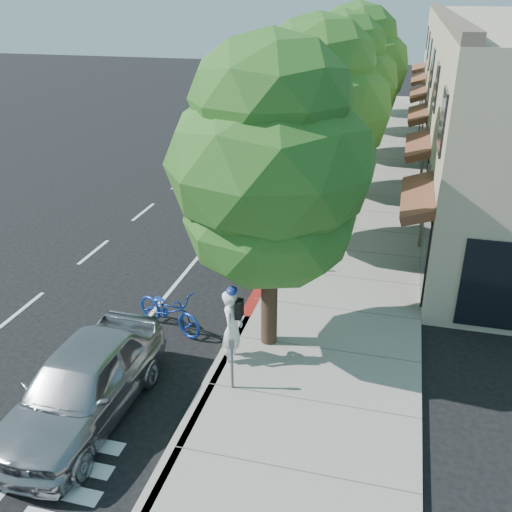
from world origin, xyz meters
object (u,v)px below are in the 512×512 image
(street_tree_4, at_px, (364,60))
(cyclist, at_px, (233,328))
(silver_suv, at_px, (284,201))
(street_tree_0, at_px, (271,168))
(street_tree_3, at_px, (354,68))
(white_pickup, at_px, (319,127))
(street_tree_5, at_px, (371,54))
(dark_suv_far, at_px, (330,119))
(bicycle, at_px, (169,310))
(dark_sedan, at_px, (297,180))
(street_tree_2, at_px, (339,87))
(pedestrian, at_px, (358,170))
(near_car_a, at_px, (82,385))
(street_tree_1, at_px, (315,113))

(street_tree_4, height_order, cyclist, street_tree_4)
(silver_suv, bearing_deg, street_tree_0, -73.74)
(street_tree_3, xyz_separation_m, white_pickup, (-2.12, 3.51, -3.74))
(street_tree_5, relative_size, dark_suv_far, 1.48)
(street_tree_0, height_order, white_pickup, street_tree_0)
(street_tree_5, relative_size, bicycle, 3.17)
(cyclist, distance_m, dark_suv_far, 25.21)
(silver_suv, bearing_deg, dark_sedan, 96.84)
(street_tree_2, xyz_separation_m, pedestrian, (0.94, 0.87, -3.65))
(cyclist, relative_size, white_pickup, 0.33)
(street_tree_5, bearing_deg, pedestrian, -86.84)
(street_tree_0, height_order, near_car_a, street_tree_0)
(street_tree_5, distance_m, silver_suv, 21.87)
(silver_suv, xyz_separation_m, near_car_a, (-1.70, -11.94, 0.01))
(street_tree_2, bearing_deg, street_tree_5, 90.00)
(street_tree_1, xyz_separation_m, dark_sedan, (-1.40, 5.00, -3.80))
(street_tree_5, xyz_separation_m, dark_sedan, (-1.40, -19.00, -3.33))
(street_tree_1, relative_size, street_tree_2, 1.01)
(street_tree_4, bearing_deg, street_tree_5, 90.00)
(street_tree_0, relative_size, bicycle, 3.47)
(near_car_a, bearing_deg, cyclist, 47.84)
(street_tree_5, relative_size, dark_sedan, 1.32)
(street_tree_3, relative_size, dark_suv_far, 1.67)
(white_pickup, bearing_deg, street_tree_3, -56.95)
(street_tree_2, height_order, silver_suv, street_tree_2)
(white_pickup, bearing_deg, street_tree_5, 77.87)
(street_tree_1, relative_size, white_pickup, 1.29)
(silver_suv, bearing_deg, street_tree_5, 93.13)
(dark_sedan, height_order, near_car_a, dark_sedan)
(street_tree_1, bearing_deg, dark_sedan, 105.64)
(street_tree_5, bearing_deg, white_pickup, -104.03)
(street_tree_0, height_order, street_tree_5, street_tree_0)
(street_tree_5, height_order, dark_sedan, street_tree_5)
(street_tree_4, height_order, street_tree_5, street_tree_4)
(near_car_a, bearing_deg, street_tree_1, 73.42)
(pedestrian, bearing_deg, white_pickup, -103.23)
(street_tree_5, xyz_separation_m, near_car_a, (-3.10, -33.50, -3.37))
(bicycle, height_order, dark_suv_far, dark_suv_far)
(street_tree_2, relative_size, street_tree_3, 0.97)
(street_tree_3, relative_size, street_tree_5, 1.13)
(street_tree_4, xyz_separation_m, silver_suv, (-1.40, -15.56, -3.57))
(pedestrian, bearing_deg, street_tree_2, 9.92)
(dark_sedan, bearing_deg, dark_suv_far, 86.68)
(street_tree_3, distance_m, silver_suv, 10.38)
(white_pickup, xyz_separation_m, near_car_a, (-0.98, -25.01, -0.04))
(street_tree_5, xyz_separation_m, pedestrian, (0.94, -17.13, -3.24))
(street_tree_4, bearing_deg, white_pickup, -130.42)
(street_tree_2, height_order, dark_sedan, street_tree_2)
(street_tree_5, bearing_deg, bicycle, -95.16)
(street_tree_1, relative_size, bicycle, 3.52)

